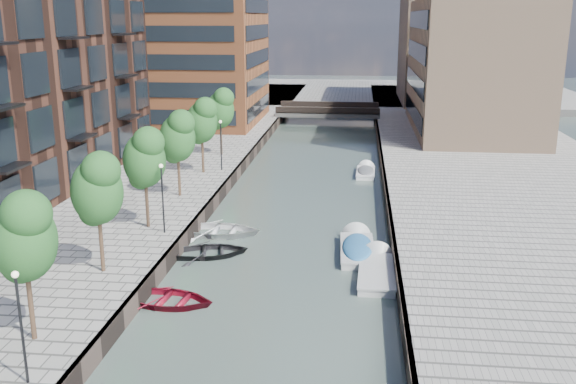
% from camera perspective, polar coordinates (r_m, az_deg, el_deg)
% --- Properties ---
extents(water, '(300.00, 300.00, 0.00)m').
position_cam_1_polar(water, '(52.34, 1.85, 0.72)').
color(water, '#38473F').
rests_on(water, ground).
extents(quay_right, '(20.00, 140.00, 1.00)m').
position_cam_1_polar(quay_right, '(53.46, 19.21, 0.72)').
color(quay_right, gray).
rests_on(quay_right, ground).
extents(quay_wall_left, '(0.25, 140.00, 1.00)m').
position_cam_1_polar(quay_wall_left, '(53.02, -4.73, 1.42)').
color(quay_wall_left, '#332823').
rests_on(quay_wall_left, ground).
extents(quay_wall_right, '(0.25, 140.00, 1.00)m').
position_cam_1_polar(quay_wall_right, '(52.12, 8.56, 1.05)').
color(quay_wall_right, '#332823').
rests_on(quay_wall_right, ground).
extents(far_closure, '(80.00, 40.00, 1.00)m').
position_cam_1_polar(far_closure, '(111.30, 4.32, 8.73)').
color(far_closure, gray).
rests_on(far_closure, ground).
extents(tan_block_near, '(12.00, 25.00, 14.00)m').
position_cam_1_polar(tan_block_near, '(73.69, 16.05, 10.70)').
color(tan_block_near, tan).
rests_on(tan_block_near, quay_right).
extents(tan_block_far, '(12.00, 20.00, 16.00)m').
position_cam_1_polar(tan_block_far, '(99.33, 13.64, 12.48)').
color(tan_block_far, tan).
rests_on(tan_block_far, quay_right).
extents(bridge, '(13.00, 6.00, 1.30)m').
position_cam_1_polar(bridge, '(83.43, 3.61, 7.16)').
color(bridge, gray).
rests_on(bridge, ground).
extents(tree_1, '(2.50, 2.50, 5.95)m').
position_cam_1_polar(tree_1, '(26.04, -22.51, -3.51)').
color(tree_1, '#382619').
rests_on(tree_1, quay_left).
extents(tree_2, '(2.50, 2.50, 5.95)m').
position_cam_1_polar(tree_2, '(32.06, -16.64, 0.44)').
color(tree_2, '#382619').
rests_on(tree_2, quay_left).
extents(tree_3, '(2.50, 2.50, 5.95)m').
position_cam_1_polar(tree_3, '(38.42, -12.66, 3.11)').
color(tree_3, '#382619').
rests_on(tree_3, quay_left).
extents(tree_4, '(2.50, 2.50, 5.95)m').
position_cam_1_polar(tree_4, '(44.97, -9.82, 5.00)').
color(tree_4, '#382619').
rests_on(tree_4, quay_left).
extents(tree_5, '(2.50, 2.50, 5.95)m').
position_cam_1_polar(tree_5, '(51.63, -7.69, 6.40)').
color(tree_5, '#382619').
rests_on(tree_5, quay_left).
extents(tree_6, '(2.50, 2.50, 5.95)m').
position_cam_1_polar(tree_6, '(58.38, -6.05, 7.48)').
color(tree_6, '#382619').
rests_on(tree_6, quay_left).
extents(lamp_0, '(0.24, 0.24, 4.12)m').
position_cam_1_polar(lamp_0, '(23.64, -22.72, -10.11)').
color(lamp_0, black).
rests_on(lamp_0, quay_left).
extents(lamp_1, '(0.24, 0.24, 4.12)m').
position_cam_1_polar(lamp_1, '(37.51, -11.11, 0.08)').
color(lamp_1, black).
rests_on(lamp_1, quay_left).
extents(lamp_2, '(0.24, 0.24, 4.12)m').
position_cam_1_polar(lamp_2, '(52.60, -5.99, 4.64)').
color(lamp_2, black).
rests_on(lamp_2, quay_left).
extents(sloop_2, '(4.85, 3.73, 0.93)m').
position_cam_1_polar(sloop_2, '(31.46, -10.60, -9.75)').
color(sloop_2, maroon).
rests_on(sloop_2, ground).
extents(sloop_3, '(5.12, 3.66, 1.06)m').
position_cam_1_polar(sloop_3, '(40.47, -6.09, -3.79)').
color(sloop_3, white).
rests_on(sloop_3, ground).
extents(sloop_4, '(5.21, 4.32, 0.94)m').
position_cam_1_polar(sloop_4, '(37.11, -7.02, -5.62)').
color(sloop_4, black).
rests_on(sloop_4, ground).
extents(motorboat_2, '(2.06, 5.52, 1.82)m').
position_cam_1_polar(motorboat_2, '(34.73, 7.91, -6.96)').
color(motorboat_2, '#B4B4B2').
rests_on(motorboat_2, ground).
extents(motorboat_3, '(2.09, 5.56, 1.83)m').
position_cam_1_polar(motorboat_3, '(37.56, 6.16, -4.97)').
color(motorboat_3, '#B2B2B0').
rests_on(motorboat_3, ground).
extents(motorboat_4, '(1.67, 4.49, 1.48)m').
position_cam_1_polar(motorboat_4, '(56.07, 6.92, 1.79)').
color(motorboat_4, silver).
rests_on(motorboat_4, ground).
extents(car, '(1.80, 4.39, 1.49)m').
position_cam_1_polar(car, '(70.94, 12.66, 5.66)').
color(car, '#BBBDC0').
rests_on(car, quay_right).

